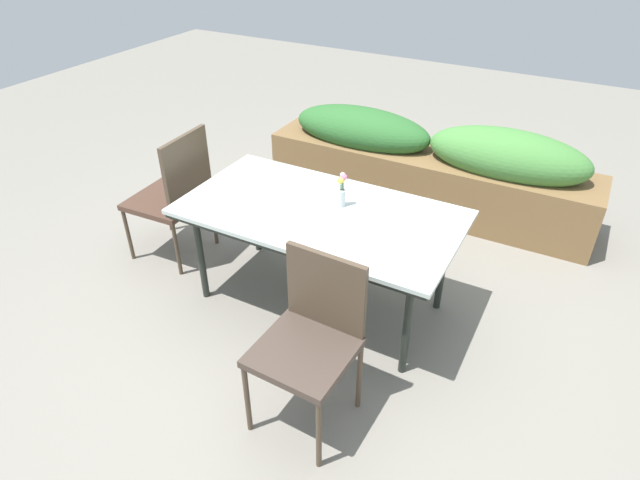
% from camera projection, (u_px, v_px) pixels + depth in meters
% --- Properties ---
extents(ground_plane, '(12.00, 12.00, 0.00)m').
position_uv_depth(ground_plane, '(320.00, 301.00, 3.63)').
color(ground_plane, gray).
extents(dining_table, '(1.69, 0.91, 0.71)m').
position_uv_depth(dining_table, '(320.00, 217.00, 3.26)').
color(dining_table, silver).
rests_on(dining_table, ground).
extents(chair_near_right, '(0.47, 0.47, 0.93)m').
position_uv_depth(chair_near_right, '(312.00, 333.00, 2.60)').
color(chair_near_right, '#45382F').
rests_on(chair_near_right, ground).
extents(chair_end_left, '(0.51, 0.51, 0.98)m').
position_uv_depth(chair_end_left, '(175.00, 191.00, 3.80)').
color(chair_end_left, '#4C3327').
rests_on(chair_end_left, ground).
extents(flower_vase, '(0.06, 0.06, 0.22)m').
position_uv_depth(flower_vase, '(341.00, 190.00, 3.22)').
color(flower_vase, silver).
rests_on(flower_vase, dining_table).
extents(planter_box, '(2.74, 0.55, 0.81)m').
position_uv_depth(planter_box, '(429.00, 166.00, 4.48)').
color(planter_box, brown).
rests_on(planter_box, ground).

